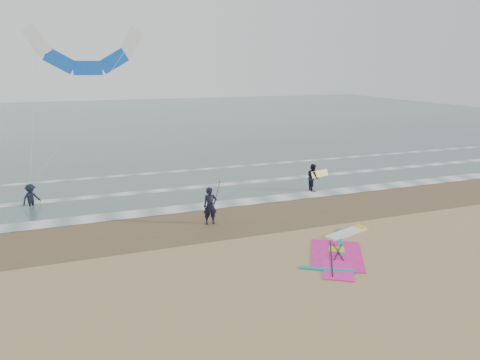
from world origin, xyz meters
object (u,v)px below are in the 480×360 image
object	(u,v)px
windsurf_rig	(341,249)
person_wading	(30,192)
person_walking	(313,177)
surf_kite	(86,55)
person_standing	(210,206)

from	to	relation	value
windsurf_rig	person_wading	distance (m)	16.28
windsurf_rig	person_walking	world-z (taller)	person_walking
person_wading	surf_kite	bearing A→B (deg)	12.02
person_standing	surf_kite	size ratio (longest dim) A/B	0.21
windsurf_rig	person_wading	xyz separation A→B (m)	(-12.46, 10.45, 0.76)
person_standing	person_wading	xyz separation A→B (m)	(-8.26, 5.83, -0.11)
windsurf_rig	person_standing	size ratio (longest dim) A/B	2.69
person_wading	surf_kite	size ratio (longest dim) A/B	0.18
person_walking	surf_kite	xyz separation A→B (m)	(-12.11, 6.98, 7.11)
person_standing	person_walking	distance (m)	8.09
person_walking	person_wading	world-z (taller)	person_walking
person_walking	surf_kite	distance (m)	15.68
person_walking	person_wading	bearing A→B (deg)	87.50
person_walking	surf_kite	size ratio (longest dim) A/B	0.19
person_standing	surf_kite	bearing A→B (deg)	117.93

